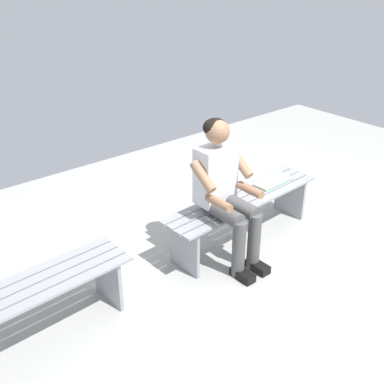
# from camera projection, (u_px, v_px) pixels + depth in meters

# --- Properties ---
(ground_plane) EXTENTS (10.00, 7.00, 0.04)m
(ground_plane) POSITION_uv_depth(u_px,v_px,m) (236.00, 356.00, 3.17)
(ground_plane) COLOR #9E9E99
(bench_near) EXTENTS (1.70, 0.47, 0.45)m
(bench_near) POSITION_uv_depth(u_px,v_px,m) (243.00, 207.00, 4.28)
(bench_near) COLOR gray
(bench_near) RESTS_ON ground
(bench_far) EXTENTS (1.61, 0.46, 0.45)m
(bench_far) POSITION_uv_depth(u_px,v_px,m) (20.00, 305.00, 3.09)
(bench_far) COLOR gray
(bench_far) RESTS_ON ground
(person_seated) EXTENTS (0.50, 0.69, 1.25)m
(person_seated) POSITION_uv_depth(u_px,v_px,m) (225.00, 188.00, 3.86)
(person_seated) COLOR silver
(person_seated) RESTS_ON ground
(apple) EXTENTS (0.07, 0.07, 0.07)m
(apple) POSITION_uv_depth(u_px,v_px,m) (251.00, 189.00, 4.29)
(apple) COLOR red
(apple) RESTS_ON bench_near
(book_open) EXTENTS (0.42, 0.18, 0.02)m
(book_open) POSITION_uv_depth(u_px,v_px,m) (273.00, 182.00, 4.49)
(book_open) COLOR white
(book_open) RESTS_ON bench_near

